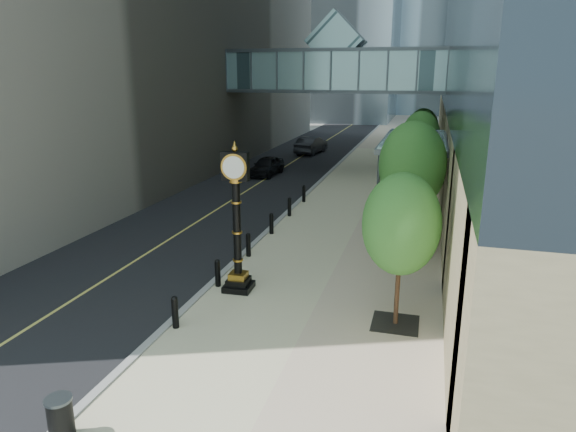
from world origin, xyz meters
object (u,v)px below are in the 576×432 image
object	(u,v)px
pedestrian	(383,222)
trash_bin	(61,420)
car_far	(311,145)
street_clock	(237,230)
car_near	(267,166)

from	to	relation	value
pedestrian	trash_bin	bearing A→B (deg)	75.56
trash_bin	car_far	size ratio (longest dim) A/B	0.19
trash_bin	pedestrian	world-z (taller)	pedestrian
street_clock	car_far	bearing A→B (deg)	96.22
car_far	pedestrian	bearing A→B (deg)	117.24
street_clock	car_near	xyz separation A→B (m)	(-5.46, 20.24, -1.54)
street_clock	car_near	world-z (taller)	street_clock
car_near	car_far	xyz separation A→B (m)	(0.79, 11.21, 0.10)
car_near	car_far	size ratio (longest dim) A/B	0.84
street_clock	car_near	distance (m)	21.02
trash_bin	car_near	size ratio (longest dim) A/B	0.22
pedestrian	car_far	xyz separation A→B (m)	(-9.00, 24.76, -0.16)
street_clock	trash_bin	distance (m)	8.34
car_far	trash_bin	bearing A→B (deg)	102.85
car_far	car_near	bearing A→B (deg)	93.27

